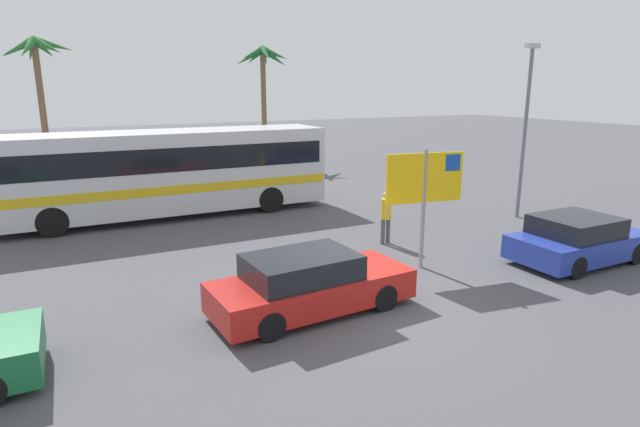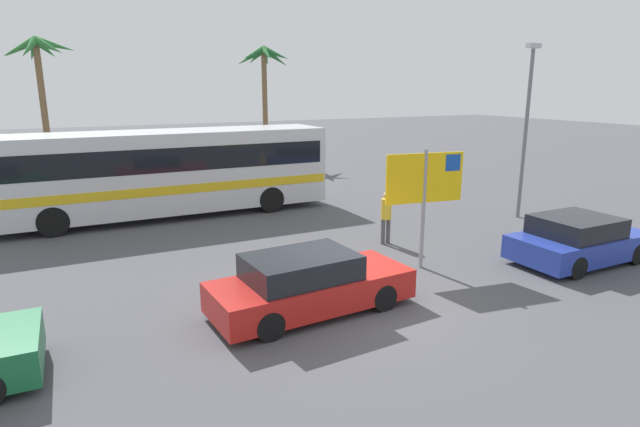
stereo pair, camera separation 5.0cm
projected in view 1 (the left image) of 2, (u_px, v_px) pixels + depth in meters
ground at (353, 307)px, 11.45m from camera, size 120.00×120.00×0.00m
bus_front_coach at (162, 169)px, 19.06m from camera, size 12.19×2.64×3.17m
ferry_sign at (426, 183)px, 13.45m from camera, size 2.18×0.38×3.20m
car_red at (309, 284)px, 11.07m from camera, size 4.49×1.99×1.32m
car_blue at (578, 240)px, 14.25m from camera, size 3.95×1.94×1.32m
pedestrian_crossing_lot at (386, 214)px, 15.85m from camera, size 0.32×0.32×1.64m
lamp_post_right_side at (525, 125)px, 18.54m from camera, size 0.56×0.20×6.21m
palm_tree_seaside at (263, 67)px, 31.82m from camera, size 3.45×3.63×7.18m
palm_tree_inland at (36, 63)px, 25.89m from camera, size 3.46×3.32×7.21m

